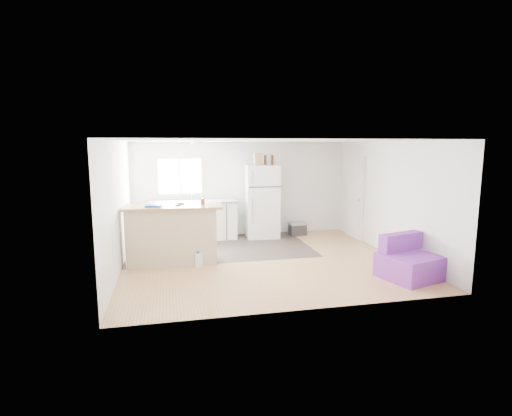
% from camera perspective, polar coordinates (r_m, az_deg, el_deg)
% --- Properties ---
extents(room, '(5.51, 5.01, 2.41)m').
position_cam_1_polar(room, '(7.89, 1.12, 0.85)').
color(room, '#A97946').
rests_on(room, ground).
extents(vinyl_zone, '(4.05, 2.50, 0.00)m').
position_cam_1_polar(vinyl_zone, '(9.21, -5.15, -5.60)').
color(vinyl_zone, '#2F2823').
rests_on(vinyl_zone, floor).
extents(window, '(1.18, 0.06, 0.98)m').
position_cam_1_polar(window, '(10.12, -10.82, 4.48)').
color(window, white).
rests_on(window, back_wall).
extents(interior_door, '(0.11, 0.92, 2.10)m').
position_cam_1_polar(interior_door, '(10.30, 13.95, 1.47)').
color(interior_door, white).
rests_on(interior_door, right_wall).
extents(ceiling_fixture, '(0.30, 0.30, 0.07)m').
position_cam_1_polar(ceiling_fixture, '(8.82, -8.42, 9.18)').
color(ceiling_fixture, white).
rests_on(ceiling_fixture, ceiling).
extents(kitchen_cabinets, '(2.18, 0.70, 1.25)m').
position_cam_1_polar(kitchen_cabinets, '(9.95, -8.99, -1.69)').
color(kitchen_cabinets, white).
rests_on(kitchen_cabinets, floor).
extents(peninsula, '(1.93, 0.85, 1.16)m').
position_cam_1_polar(peninsula, '(8.02, -11.84, -3.68)').
color(peninsula, tan).
rests_on(peninsula, floor).
extents(refrigerator, '(0.85, 0.81, 1.82)m').
position_cam_1_polar(refrigerator, '(10.07, 0.84, 0.97)').
color(refrigerator, white).
rests_on(refrigerator, floor).
extents(cooler, '(0.46, 0.33, 0.33)m').
position_cam_1_polar(cooler, '(10.42, 5.94, -2.95)').
color(cooler, '#2A2A2D').
rests_on(cooler, floor).
extents(purple_seat, '(1.10, 1.08, 0.75)m').
position_cam_1_polar(purple_seat, '(7.56, 20.96, -7.30)').
color(purple_seat, purple).
rests_on(purple_seat, floor).
extents(cleaner_jug, '(0.15, 0.12, 0.31)m').
position_cam_1_polar(cleaner_jug, '(7.82, -8.25, -7.30)').
color(cleaner_jug, silver).
rests_on(cleaner_jug, floor).
extents(mop, '(0.26, 0.32, 1.17)m').
position_cam_1_polar(mop, '(7.97, -10.02, -6.32)').
color(mop, green).
rests_on(mop, floor).
extents(red_cup, '(0.09, 0.09, 0.12)m').
position_cam_1_polar(red_cup, '(7.94, -7.63, 0.95)').
color(red_cup, red).
rests_on(red_cup, peninsula).
extents(blue_tray, '(0.33, 0.27, 0.04)m').
position_cam_1_polar(blue_tray, '(7.83, -14.38, 0.31)').
color(blue_tray, '#133EBA').
rests_on(blue_tray, peninsula).
extents(tool_a, '(0.15, 0.09, 0.03)m').
position_cam_1_polar(tool_a, '(8.02, -10.71, 0.62)').
color(tool_a, black).
rests_on(tool_a, peninsula).
extents(tool_b, '(0.11, 0.07, 0.03)m').
position_cam_1_polar(tool_b, '(7.83, -11.11, 0.39)').
color(tool_b, black).
rests_on(tool_b, peninsula).
extents(cardboard_box, '(0.22, 0.15, 0.30)m').
position_cam_1_polar(cardboard_box, '(9.86, 0.25, 7.00)').
color(cardboard_box, tan).
rests_on(cardboard_box, refrigerator).
extents(bottle_left, '(0.09, 0.09, 0.25)m').
position_cam_1_polar(bottle_left, '(9.95, 1.34, 6.87)').
color(bottle_left, '#381F0A').
rests_on(bottle_left, refrigerator).
extents(bottle_right, '(0.08, 0.08, 0.25)m').
position_cam_1_polar(bottle_right, '(10.00, 2.32, 6.88)').
color(bottle_right, '#381F0A').
rests_on(bottle_right, refrigerator).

